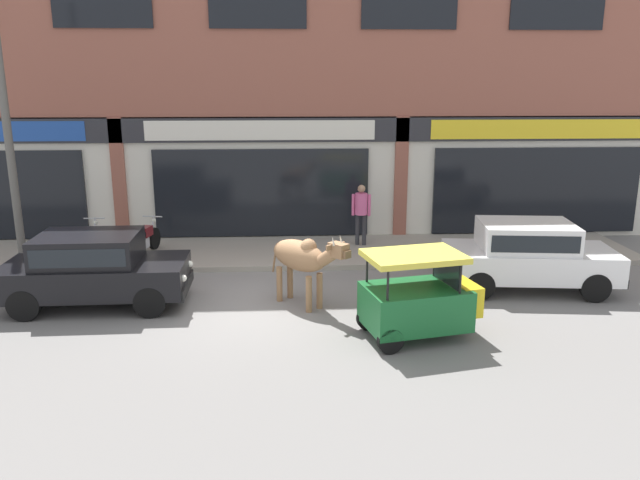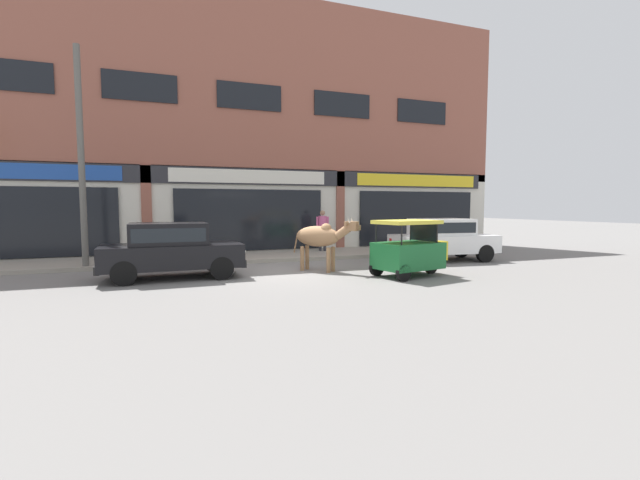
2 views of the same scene
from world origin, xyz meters
name	(u,v)px [view 2 (image 2 of 2)]	position (x,y,z in m)	size (l,w,h in m)	color
ground_plane	(287,272)	(0.00, 0.00, 0.00)	(90.00, 90.00, 0.00)	slate
sidewalk	(260,256)	(0.00, 3.68, 0.06)	(19.00, 2.96, 0.13)	gray
shop_building	(249,130)	(0.00, 5.42, 4.91)	(23.00, 1.40, 10.21)	#8E5142
cow	(321,237)	(0.97, -0.13, 1.01)	(1.59, 1.75, 1.61)	#936B47
car_0	(171,247)	(-3.12, 0.11, 0.81)	(3.64, 1.68, 1.46)	black
car_1	(442,237)	(5.76, 0.64, 0.81)	(3.73, 1.97, 1.46)	black
auto_rickshaw	(410,252)	(2.94, -1.77, 0.66)	(2.12, 1.50, 1.52)	black
motorcycle_0	(135,249)	(-4.15, 3.16, 0.51)	(0.52, 1.81, 0.88)	black
motorcycle_1	(177,248)	(-2.88, 3.31, 0.51)	(0.66, 1.79, 0.88)	black
pedestrian	(323,226)	(2.61, 4.05, 1.11)	(0.49, 0.32, 1.60)	#2D2D33
utility_pole	(81,157)	(-5.48, 2.50, 3.31)	(0.18, 0.18, 6.37)	#595651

